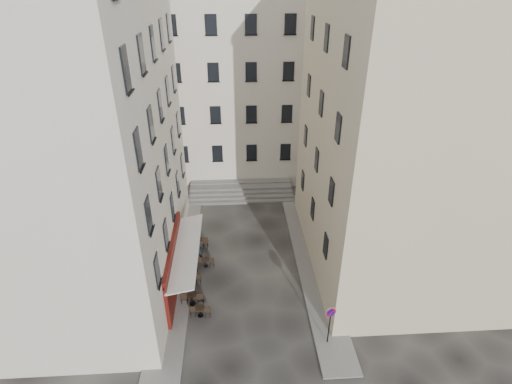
{
  "coord_description": "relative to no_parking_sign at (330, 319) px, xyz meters",
  "views": [
    {
      "loc": [
        -0.56,
        -18.37,
        17.66
      ],
      "look_at": [
        0.79,
        4.0,
        5.1
      ],
      "focal_mm": 28.0,
      "sensor_mm": 36.0,
      "label": 1
    }
  ],
  "objects": [
    {
      "name": "pedestrian",
      "position": [
        -7.36,
        7.43,
        -0.89
      ],
      "size": [
        0.79,
        0.62,
        1.9
      ],
      "primitive_type": "imported",
      "rotation": [
        0.0,
        0.0,
        3.4
      ],
      "color": "black",
      "rests_on": "ground"
    },
    {
      "name": "sidewalk_right",
      "position": [
        0.34,
        6.86,
        -1.78
      ],
      "size": [
        2.0,
        18.0,
        0.12
      ],
      "primitive_type": "cube",
      "color": "slate",
      "rests_on": "ground"
    },
    {
      "name": "bistro_table_a",
      "position": [
        -6.92,
        2.38,
        -1.41
      ],
      "size": [
        1.19,
        0.56,
        0.84
      ],
      "color": "black",
      "rests_on": "ground"
    },
    {
      "name": "stone_steps",
      "position": [
        -4.16,
        16.43,
        -1.44
      ],
      "size": [
        9.0,
        3.15,
        0.8
      ],
      "color": "slate",
      "rests_on": "ground"
    },
    {
      "name": "bollard_far",
      "position": [
        -7.41,
        9.86,
        -1.31
      ],
      "size": [
        0.12,
        0.12,
        0.98
      ],
      "color": "black",
      "rests_on": "ground"
    },
    {
      "name": "ground",
      "position": [
        -4.16,
        3.86,
        -1.84
      ],
      "size": [
        90.0,
        90.0,
        0.0
      ],
      "primitive_type": "plane",
      "color": "black",
      "rests_on": "ground"
    },
    {
      "name": "sidewalk_left",
      "position": [
        -8.66,
        7.86,
        -1.78
      ],
      "size": [
        2.0,
        22.0,
        0.12
      ],
      "primitive_type": "cube",
      "color": "slate",
      "rests_on": "ground"
    },
    {
      "name": "building_back",
      "position": [
        -5.16,
        22.86,
        7.47
      ],
      "size": [
        18.2,
        10.2,
        18.6
      ],
      "color": "beige",
      "rests_on": "ground"
    },
    {
      "name": "bollard_mid",
      "position": [
        -7.41,
        6.36,
        -1.31
      ],
      "size": [
        0.12,
        0.12,
        0.98
      ],
      "color": "black",
      "rests_on": "ground"
    },
    {
      "name": "building_left",
      "position": [
        -14.66,
        6.86,
        8.47
      ],
      "size": [
        12.2,
        16.2,
        20.6
      ],
      "color": "beige",
      "rests_on": "ground"
    },
    {
      "name": "bistro_table_e",
      "position": [
        -7.44,
        8.97,
        -1.35
      ],
      "size": [
        1.37,
        0.64,
        0.96
      ],
      "color": "black",
      "rests_on": "ground"
    },
    {
      "name": "cafe_storefront",
      "position": [
        -8.48,
        4.86,
        0.04
      ],
      "size": [
        1.74,
        7.3,
        3.5
      ],
      "color": "#430F09",
      "rests_on": "ground"
    },
    {
      "name": "bistro_table_c",
      "position": [
        -7.63,
        5.23,
        -1.42
      ],
      "size": [
        1.17,
        0.55,
        0.82
      ],
      "color": "black",
      "rests_on": "ground"
    },
    {
      "name": "building_right",
      "position": [
        6.34,
        7.36,
        7.47
      ],
      "size": [
        12.2,
        14.2,
        18.6
      ],
      "color": "beige",
      "rests_on": "ground"
    },
    {
      "name": "bistro_table_b",
      "position": [
        -7.45,
        3.36,
        -1.34
      ],
      "size": [
        1.38,
        0.65,
        0.97
      ],
      "color": "black",
      "rests_on": "ground"
    },
    {
      "name": "bollard_near",
      "position": [
        -7.41,
        2.86,
        -1.31
      ],
      "size": [
        0.12,
        0.12,
        0.98
      ],
      "color": "black",
      "rests_on": "ground"
    },
    {
      "name": "no_parking_sign",
      "position": [
        0.0,
        0.0,
        0.0
      ],
      "size": [
        0.58,
        0.2,
        2.59
      ],
      "rotation": [
        0.0,
        0.0,
        0.27
      ],
      "color": "black",
      "rests_on": "ground"
    },
    {
      "name": "bistro_table_d",
      "position": [
        -6.83,
        6.8,
        -1.42
      ],
      "size": [
        1.15,
        0.54,
        0.81
      ],
      "color": "black",
      "rests_on": "ground"
    }
  ]
}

